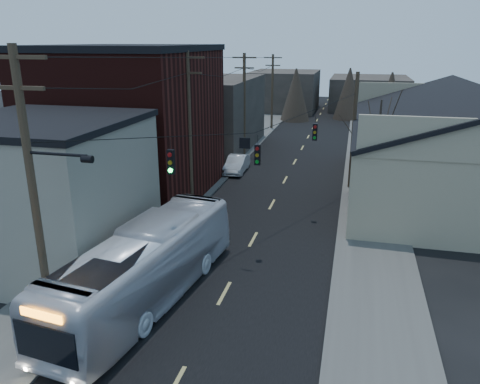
% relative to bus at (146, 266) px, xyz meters
% --- Properties ---
extents(road_surface, '(9.00, 110.00, 0.02)m').
position_rel_bus_xyz_m(road_surface, '(3.00, 23.31, -1.61)').
color(road_surface, black).
rests_on(road_surface, ground).
extents(sidewalk_left, '(4.00, 110.00, 0.12)m').
position_rel_bus_xyz_m(sidewalk_left, '(-3.50, 23.31, -1.56)').
color(sidewalk_left, '#474744').
rests_on(sidewalk_left, ground).
extents(sidewalk_right, '(4.00, 110.00, 0.12)m').
position_rel_bus_xyz_m(sidewalk_right, '(9.50, 23.31, -1.56)').
color(sidewalk_right, '#474744').
rests_on(sidewalk_right, ground).
extents(building_clapboard, '(8.00, 8.00, 7.00)m').
position_rel_bus_xyz_m(building_clapboard, '(-6.00, 2.31, 1.88)').
color(building_clapboard, slate).
rests_on(building_clapboard, ground).
extents(building_brick, '(10.00, 12.00, 10.00)m').
position_rel_bus_xyz_m(building_brick, '(-7.00, 13.31, 3.38)').
color(building_brick, black).
rests_on(building_brick, ground).
extents(building_left_far, '(9.00, 14.00, 7.00)m').
position_rel_bus_xyz_m(building_left_far, '(-6.50, 29.31, 1.88)').
color(building_left_far, '#2E2A25').
rests_on(building_left_far, ground).
extents(warehouse, '(16.16, 20.60, 7.73)m').
position_rel_bus_xyz_m(warehouse, '(16.00, 18.31, 1.08)').
color(warehouse, gray).
rests_on(warehouse, ground).
extents(building_far_left, '(10.00, 12.00, 6.00)m').
position_rel_bus_xyz_m(building_far_left, '(-3.00, 58.31, 1.38)').
color(building_far_left, '#2E2A25').
rests_on(building_far_left, ground).
extents(building_far_right, '(12.00, 14.00, 5.00)m').
position_rel_bus_xyz_m(building_far_right, '(10.00, 63.31, 0.88)').
color(building_far_right, '#2E2A25').
rests_on(building_far_right, ground).
extents(bare_tree, '(0.40, 0.40, 7.20)m').
position_rel_bus_xyz_m(bare_tree, '(9.50, 13.31, 1.98)').
color(bare_tree, black).
rests_on(bare_tree, ground).
extents(utility_lines, '(11.24, 45.28, 10.50)m').
position_rel_bus_xyz_m(utility_lines, '(-0.11, 17.45, 3.33)').
color(utility_lines, '#382B1E').
rests_on(utility_lines, ground).
extents(bus, '(4.21, 11.89, 3.24)m').
position_rel_bus_xyz_m(bus, '(0.00, 0.00, 0.00)').
color(bus, silver).
rests_on(bus, ground).
extents(parked_car, '(1.60, 4.29, 1.40)m').
position_rel_bus_xyz_m(parked_car, '(-1.30, 20.67, -0.92)').
color(parked_car, '#B4B8BD').
rests_on(parked_car, ground).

